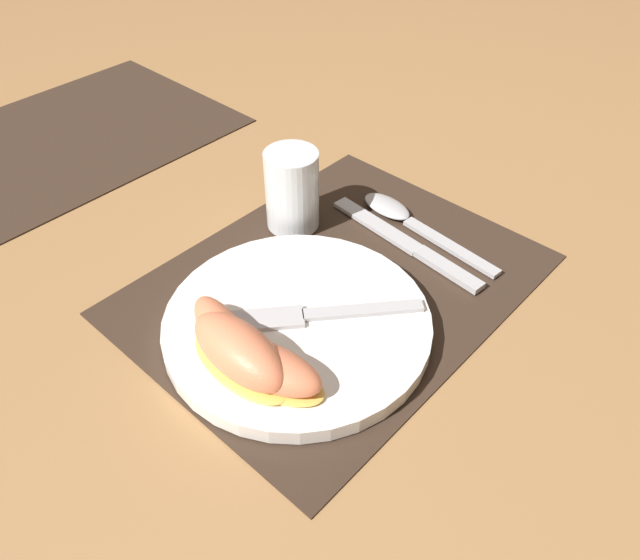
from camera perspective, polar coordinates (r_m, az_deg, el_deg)
The scene contains 11 objects.
ground_plane at distance 0.66m, azimuth 1.40°, elevation -0.42°, with size 3.00×3.00×0.00m, color #A37547.
placemat at distance 0.65m, azimuth 1.41°, elevation -0.30°, with size 0.41×0.32×0.00m.
placemat_far at distance 0.97m, azimuth -21.62°, elevation 12.22°, with size 0.41×0.32×0.00m.
plate at distance 0.60m, azimuth -2.08°, elevation -4.04°, with size 0.26×0.26×0.02m.
juice_glass at distance 0.71m, azimuth -2.56°, elevation 7.85°, with size 0.06×0.06×0.09m.
knife at distance 0.70m, azimuth 8.03°, elevation 3.27°, with size 0.04×0.21×0.01m.
spoon at distance 0.74m, azimuth 7.60°, elevation 5.77°, with size 0.04×0.20×0.01m.
fork at distance 0.59m, azimuth -0.86°, elevation -3.20°, with size 0.16×0.14×0.00m.
citrus_wedge_0 at distance 0.56m, azimuth -8.69°, elevation -5.23°, with size 0.07×0.12×0.04m.
citrus_wedge_1 at distance 0.54m, azimuth -7.34°, elevation -6.64°, with size 0.06×0.12×0.04m.
citrus_wedge_2 at distance 0.54m, azimuth -5.17°, elevation -7.93°, with size 0.08×0.12×0.03m.
Camera 1 is at (-0.37, -0.31, 0.44)m, focal length 35.00 mm.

